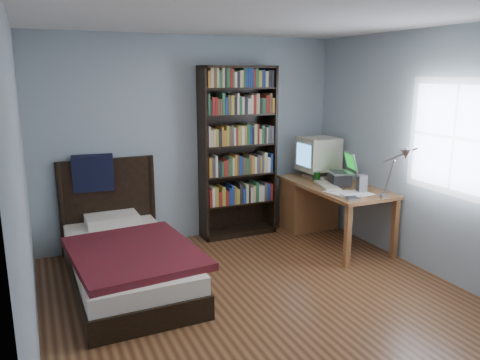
{
  "coord_description": "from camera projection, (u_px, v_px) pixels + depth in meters",
  "views": [
    {
      "loc": [
        -1.81,
        -3.37,
        2.06
      ],
      "look_at": [
        0.13,
        0.96,
        0.97
      ],
      "focal_mm": 35.0,
      "sensor_mm": 36.0,
      "label": 1
    }
  ],
  "objects": [
    {
      "name": "laptop",
      "position": [
        341.0,
        176.0,
        5.64
      ],
      "size": [
        0.4,
        0.38,
        0.4
      ],
      "color": "#2D2D30",
      "rests_on": "desk"
    },
    {
      "name": "phone_silver",
      "position": [
        329.0,
        190.0,
        5.36
      ],
      "size": [
        0.07,
        0.12,
        0.02
      ],
      "primitive_type": "cube",
      "rotation": [
        0.0,
        0.0,
        0.15
      ],
      "color": "#B1B1B6",
      "rests_on": "desk"
    },
    {
      "name": "room",
      "position": [
        276.0,
        171.0,
        3.91
      ],
      "size": [
        4.2,
        4.24,
        2.5
      ],
      "color": "#502A17",
      "rests_on": "ground"
    },
    {
      "name": "phone_grey",
      "position": [
        342.0,
        196.0,
        5.14
      ],
      "size": [
        0.07,
        0.09,
        0.02
      ],
      "primitive_type": "cube",
      "rotation": [
        0.0,
        0.0,
        -0.47
      ],
      "color": "gray",
      "rests_on": "desk"
    },
    {
      "name": "desk_lamp",
      "position": [
        403.0,
        159.0,
        4.61
      ],
      "size": [
        0.24,
        0.52,
        0.62
      ],
      "color": "#99999E",
      "rests_on": "desk"
    },
    {
      "name": "soda_can",
      "position": [
        317.0,
        177.0,
        5.81
      ],
      "size": [
        0.07,
        0.07,
        0.13
      ],
      "primitive_type": "cylinder",
      "color": "#073407",
      "rests_on": "desk"
    },
    {
      "name": "speaker",
      "position": [
        362.0,
        183.0,
        5.33
      ],
      "size": [
        0.11,
        0.11,
        0.19
      ],
      "primitive_type": "cube",
      "rotation": [
        0.0,
        0.0,
        -0.2
      ],
      "color": "gray",
      "rests_on": "desk"
    },
    {
      "name": "desk",
      "position": [
        314.0,
        201.0,
        6.13
      ],
      "size": [
        0.75,
        1.55,
        0.73
      ],
      "color": "brown",
      "rests_on": "floor"
    },
    {
      "name": "bookshelf",
      "position": [
        238.0,
        153.0,
        5.88
      ],
      "size": [
        0.96,
        0.3,
        2.14
      ],
      "color": "black",
      "rests_on": "floor"
    },
    {
      "name": "bed",
      "position": [
        125.0,
        256.0,
        4.7
      ],
      "size": [
        1.21,
        2.13,
        1.16
      ],
      "color": "black",
      "rests_on": "floor"
    },
    {
      "name": "crt_monitor",
      "position": [
        318.0,
        155.0,
        6.04
      ],
      "size": [
        0.46,
        0.44,
        0.52
      ],
      "color": "beige",
      "rests_on": "desk"
    },
    {
      "name": "keyboard",
      "position": [
        327.0,
        186.0,
        5.55
      ],
      "size": [
        0.31,
        0.51,
        0.05
      ],
      "primitive_type": "cube",
      "rotation": [
        0.0,
        0.07,
        -0.27
      ],
      "color": "beige",
      "rests_on": "desk"
    },
    {
      "name": "external_drive",
      "position": [
        352.0,
        198.0,
        5.01
      ],
      "size": [
        0.15,
        0.15,
        0.03
      ],
      "primitive_type": "cube",
      "rotation": [
        0.0,
        0.0,
        -0.26
      ],
      "color": "gray",
      "rests_on": "desk"
    },
    {
      "name": "mouse",
      "position": [
        322.0,
        179.0,
        5.92
      ],
      "size": [
        0.06,
        0.11,
        0.04
      ],
      "primitive_type": "ellipsoid",
      "color": "silver",
      "rests_on": "desk"
    }
  ]
}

